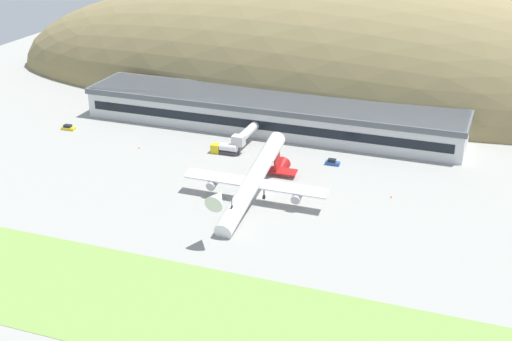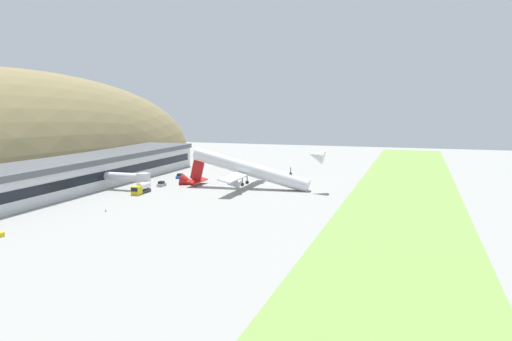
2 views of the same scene
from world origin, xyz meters
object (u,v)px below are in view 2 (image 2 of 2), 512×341
at_px(traffic_cone_0, 239,172).
at_px(fuel_truck, 141,188).
at_px(terminal_building, 82,170).
at_px(service_car_2, 162,184).
at_px(cargo_airplane, 247,170).
at_px(traffic_cone_1, 106,210).
at_px(service_car_0, 180,176).
at_px(jetway_0, 129,177).

bearing_deg(traffic_cone_0, fuel_truck, 165.76).
height_order(terminal_building, service_car_2, terminal_building).
xyz_separation_m(terminal_building, cargo_airplane, (13.62, -51.06, 0.13)).
distance_m(cargo_airplane, traffic_cone_1, 48.88).
bearing_deg(service_car_0, traffic_cone_1, -172.26).
bearing_deg(service_car_2, traffic_cone_1, -172.00).
height_order(service_car_2, traffic_cone_0, service_car_2).
height_order(jetway_0, traffic_cone_1, jetway_0).
height_order(terminal_building, traffic_cone_1, terminal_building).
xyz_separation_m(service_car_2, traffic_cone_0, (36.37, -13.02, -0.41)).
distance_m(cargo_airplane, service_car_0, 31.92).
distance_m(cargo_airplane, service_car_2, 28.05).
height_order(jetway_0, cargo_airplane, cargo_airplane).
xyz_separation_m(fuel_truck, traffic_cone_0, (49.38, -12.53, -1.22)).
distance_m(fuel_truck, traffic_cone_0, 50.96).
bearing_deg(fuel_truck, traffic_cone_1, -168.99).
bearing_deg(jetway_0, terminal_building, 85.46).
bearing_deg(service_car_2, traffic_cone_0, -19.70).
bearing_deg(fuel_truck, service_car_2, 2.16).
bearing_deg(service_car_0, cargo_airplane, -112.05).
xyz_separation_m(cargo_airplane, service_car_0, (11.84, 29.24, -4.83)).
relative_size(service_car_0, traffic_cone_1, 6.71).
xyz_separation_m(cargo_airplane, traffic_cone_0, (30.70, 14.02, -5.24)).
bearing_deg(terminal_building, cargo_airplane, -75.06).
distance_m(jetway_0, traffic_cone_0, 49.66).
bearing_deg(fuel_truck, cargo_airplane, -54.87).
relative_size(cargo_airplane, fuel_truck, 6.06).
relative_size(fuel_truck, traffic_cone_1, 13.54).
xyz_separation_m(cargo_airplane, traffic_cone_1, (-43.48, 21.72, -5.24)).
bearing_deg(fuel_truck, service_car_0, 5.05).
xyz_separation_m(fuel_truck, traffic_cone_1, (-24.80, -4.83, -1.22)).
bearing_deg(cargo_airplane, terminal_building, 104.94).
bearing_deg(traffic_cone_1, service_car_2, 8.00).
xyz_separation_m(cargo_airplane, service_car_2, (-5.67, 27.04, -4.83)).
bearing_deg(traffic_cone_1, traffic_cone_0, -5.93).
bearing_deg(jetway_0, fuel_truck, -119.57).
distance_m(terminal_building, fuel_truck, 25.33).
height_order(cargo_airplane, traffic_cone_0, cargo_airplane).
distance_m(fuel_truck, traffic_cone_1, 25.29).
bearing_deg(traffic_cone_0, jetway_0, 157.55).
bearing_deg(jetway_0, traffic_cone_0, -22.45).
bearing_deg(jetway_0, cargo_airplane, -65.42).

